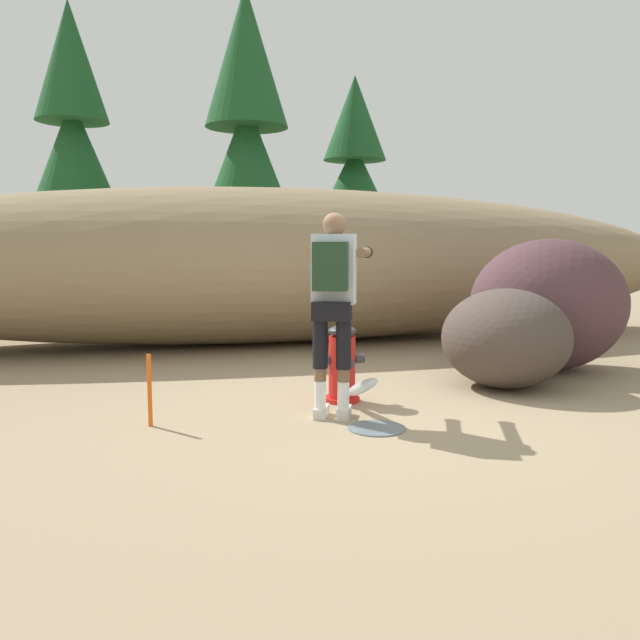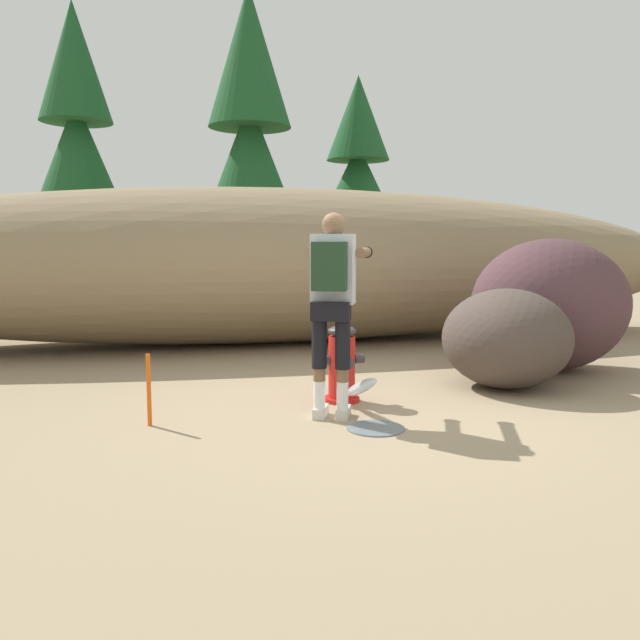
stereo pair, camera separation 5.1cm
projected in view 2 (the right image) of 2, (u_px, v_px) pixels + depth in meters
ground_plane at (366, 412)px, 5.81m from camera, size 56.00×56.00×0.04m
dirt_embankment at (276, 265)px, 9.85m from camera, size 14.45×3.20×2.34m
fire_hydrant at (342, 364)px, 6.10m from camera, size 0.43×0.39×0.78m
hydrant_water_jet at (364, 397)px, 5.48m from camera, size 0.47×1.04×0.45m
utility_worker at (333, 288)px, 5.48m from camera, size 0.77×1.04×1.75m
boulder_large at (550, 305)px, 7.57m from camera, size 2.14×1.86×1.56m
boulder_mid at (506, 338)px, 6.67m from camera, size 1.75×1.75×1.04m
pine_tree_far_left at (77, 143)px, 14.89m from camera, size 2.53×2.53×7.01m
pine_tree_left at (250, 151)px, 14.08m from camera, size 2.78×2.78×7.01m
pine_tree_center at (358, 175)px, 16.90m from camera, size 2.53×2.53×5.85m
survey_stake at (149, 390)px, 5.28m from camera, size 0.04×0.04×0.60m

